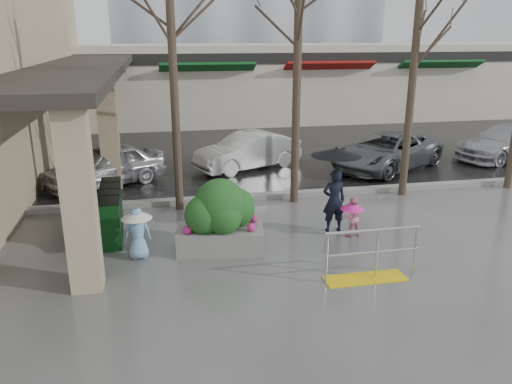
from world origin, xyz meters
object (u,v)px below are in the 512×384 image
object	(u,v)px
car_b	(247,151)
woman	(335,179)
car_c	(387,151)
car_d	(506,142)
child_pink	(352,214)
tree_west	(170,9)
car_a	(105,166)
tree_mideast	(418,20)
handrail	(369,261)
tree_midwest	(299,4)
news_boxes	(112,212)
planter	(220,217)
child_blue	(137,228)

from	to	relation	value
car_b	woman	bearing A→B (deg)	-15.04
car_b	car_c	world-z (taller)	same
car_b	car_d	size ratio (longest dim) A/B	0.88
child_pink	car_d	xyz separation A→B (m)	(8.54, 6.04, 0.09)
car_d	tree_west	bearing A→B (deg)	-92.52
car_d	car_a	bearing A→B (deg)	-104.97
tree_west	woman	xyz separation A→B (m)	(3.52, -2.32, -3.80)
tree_mideast	woman	world-z (taller)	tree_mideast
woman	car_b	size ratio (longest dim) A/B	0.54
handrail	woman	bearing A→B (deg)	86.27
tree_west	tree_midwest	bearing A→B (deg)	0.00
handrail	car_b	xyz separation A→B (m)	(-0.80, 8.60, 0.25)
tree_midwest	woman	distance (m)	4.59
car_c	woman	bearing A→B (deg)	-67.26
news_boxes	car_b	world-z (taller)	car_b
planter	car_b	world-z (taller)	planter
tree_midwest	news_boxes	bearing A→B (deg)	-162.06
child_pink	tree_mideast	bearing A→B (deg)	-141.49
child_pink	news_boxes	size ratio (longest dim) A/B	0.45
child_pink	car_d	world-z (taller)	car_d
woman	car_a	bearing A→B (deg)	-38.95
tree_midwest	car_c	bearing A→B (deg)	34.55
handrail	news_boxes	xyz separation A→B (m)	(-4.99, 3.24, 0.20)
tree_mideast	car_b	world-z (taller)	tree_mideast
tree_midwest	car_c	xyz separation A→B (m)	(4.11, 2.83, -4.60)
tree_west	tree_mideast	size ratio (longest dim) A/B	1.05
planter	child_blue	bearing A→B (deg)	-177.46
tree_west	car_d	distance (m)	13.57
woman	car_c	size ratio (longest dim) A/B	0.46
woman	planter	size ratio (longest dim) A/B	1.05
car_c	car_d	bearing A→B (deg)	64.86
tree_midwest	tree_mideast	world-z (taller)	tree_midwest
tree_midwest	car_b	bearing A→B (deg)	99.62
child_pink	car_b	bearing A→B (deg)	-85.65
woman	car_d	xyz separation A→B (m)	(8.85, 5.66, -0.66)
tree_midwest	tree_west	bearing A→B (deg)	-180.00
handrail	child_blue	size ratio (longest dim) A/B	1.70
handrail	car_a	distance (m)	9.27
tree_west	woman	bearing A→B (deg)	-33.38
car_c	car_a	bearing A→B (deg)	-119.96
child_blue	car_d	distance (m)	14.79
child_pink	car_c	world-z (taller)	car_c
child_blue	car_d	bearing A→B (deg)	-159.17
child_pink	child_blue	distance (m)	4.84
tree_mideast	tree_west	bearing A→B (deg)	-180.00
handrail	tree_west	bearing A→B (deg)	124.99
tree_west	car_c	world-z (taller)	tree_west
handrail	news_boxes	world-z (taller)	news_boxes
handrail	car_a	world-z (taller)	car_a
car_d	child_pink	bearing A→B (deg)	-72.38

